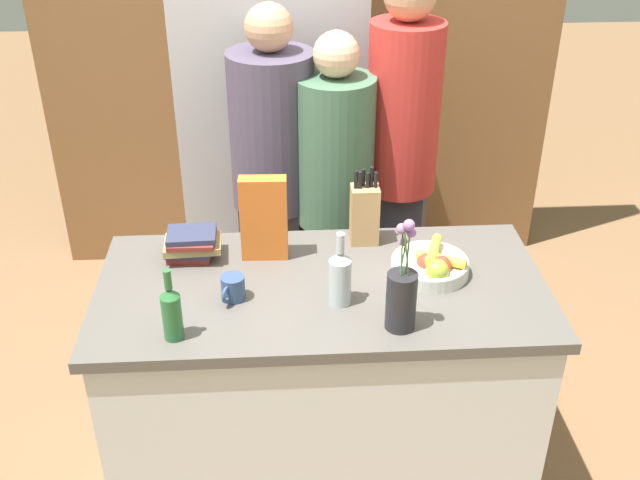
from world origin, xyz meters
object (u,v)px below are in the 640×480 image
flower_vase (401,296)px  person_in_red_tee (401,153)px  bottle_oil (340,276)px  person_in_blue (335,193)px  refrigerator (273,123)px  knife_block (365,213)px  fruit_bowl (431,265)px  book_stack (191,244)px  coffee_mug (233,288)px  bottle_vinegar (172,312)px  cereal_box (264,218)px  person_at_sink (274,175)px

flower_vase → person_in_red_tee: bearing=81.2°
bottle_oil → person_in_blue: bearing=86.6°
flower_vase → person_in_red_tee: (0.17, 1.09, -0.01)m
refrigerator → knife_block: (0.33, -1.14, 0.09)m
fruit_bowl → flower_vase: bearing=-117.8°
fruit_bowl → book_stack: book_stack is taller
coffee_mug → person_in_blue: size_ratio=0.07×
knife_block → refrigerator: bearing=106.2°
book_stack → bottle_vinegar: 0.47m
knife_block → coffee_mug: (-0.47, -0.35, -0.08)m
cereal_box → bottle_vinegar: (-0.28, -0.46, -0.06)m
fruit_bowl → cereal_box: cereal_box is taller
person_in_red_tee → fruit_bowl: bearing=-72.6°
refrigerator → bottle_vinegar: 1.72m
cereal_box → person_in_red_tee: size_ratio=0.17×
book_stack → person_in_red_tee: (0.85, 0.63, 0.05)m
refrigerator → person_in_blue: bearing=-68.9°
knife_block → coffee_mug: knife_block is taller
refrigerator → person_at_sink: (0.00, -0.58, -0.01)m
cereal_box → bottle_oil: cereal_box is taller
flower_vase → person_at_sink: person_at_sink is taller
book_stack → person_at_sink: size_ratio=0.12×
flower_vase → bottle_vinegar: 0.70m
bottle_oil → person_at_sink: 0.98m
bottle_oil → coffee_mug: bearing=173.4°
bottle_vinegar → cereal_box: bearing=58.9°
fruit_bowl → book_stack: size_ratio=1.31×
coffee_mug → person_in_blue: (0.40, 0.82, -0.07)m
book_stack → bottle_vinegar: bearing=-91.9°
refrigerator → person_at_sink: 0.58m
refrigerator → knife_block: size_ratio=6.36×
fruit_bowl → person_at_sink: 0.97m
coffee_mug → person_in_red_tee: bearing=52.6°
flower_vase → bottle_oil: bearing=141.0°
knife_block → fruit_bowl: bearing=-49.6°
refrigerator → person_in_blue: refrigerator is taller
fruit_bowl → person_in_red_tee: (0.01, 0.80, 0.07)m
knife_block → person_in_blue: person_in_blue is taller
refrigerator → flower_vase: 1.72m
person_in_red_tee → person_in_blue: bearing=-145.0°
bottle_oil → person_in_blue: size_ratio=0.16×
cereal_box → coffee_mug: 0.31m
refrigerator → book_stack: bearing=-103.7°
coffee_mug → person_in_blue: person_in_blue is taller
refrigerator → book_stack: size_ratio=9.23×
flower_vase → person_at_sink: size_ratio=0.23×
book_stack → bottle_oil: 0.60m
fruit_bowl → knife_block: size_ratio=0.90×
refrigerator → fruit_bowl: size_ratio=7.03×
refrigerator → cereal_box: refrigerator is taller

